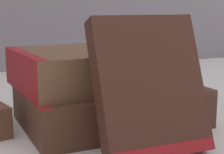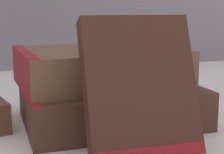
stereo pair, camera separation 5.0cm
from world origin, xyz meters
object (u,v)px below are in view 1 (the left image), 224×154
at_px(book_flat_top, 94,67).
at_px(book_flat_bottom, 106,104).
at_px(book_leaning_front, 150,91).
at_px(pocket_watch, 125,46).

bearing_deg(book_flat_top, book_flat_bottom, -58.48).
relative_size(book_flat_top, book_leaning_front, 1.53).
bearing_deg(pocket_watch, book_leaning_front, -101.58).
relative_size(book_flat_bottom, pocket_watch, 3.89).
height_order(book_flat_top, pocket_watch, pocket_watch).
xyz_separation_m(book_flat_bottom, book_flat_top, (-0.01, 0.01, 0.05)).
bearing_deg(book_flat_bottom, book_leaning_front, -90.09).
distance_m(book_flat_top, pocket_watch, 0.05).
relative_size(book_flat_top, pocket_watch, 3.74).
height_order(book_flat_bottom, book_leaning_front, book_leaning_front).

